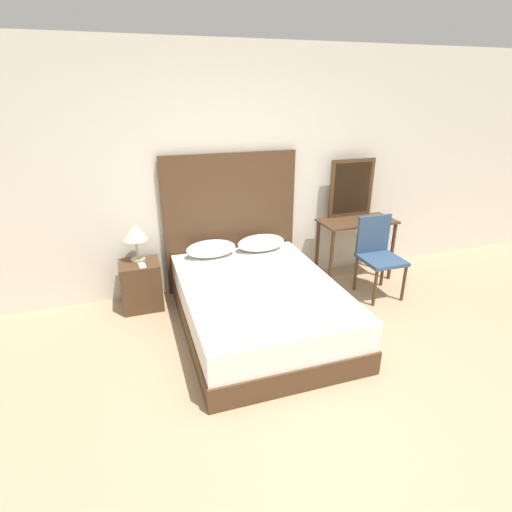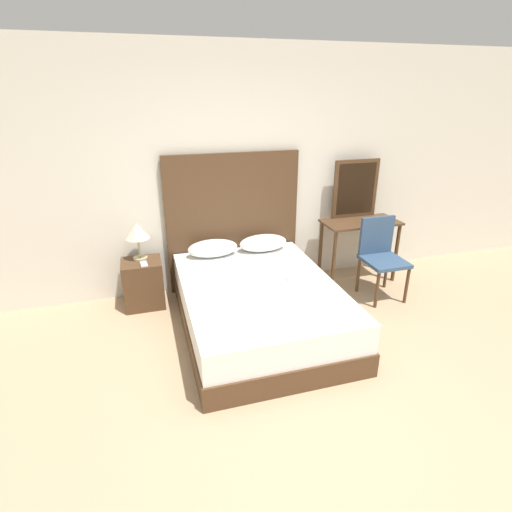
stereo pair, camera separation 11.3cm
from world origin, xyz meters
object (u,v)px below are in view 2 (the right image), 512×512
object	(u,v)px
table_lamp	(137,232)
chair	(381,253)
bed	(259,306)
phone_on_nightstand	(144,264)
phone_on_bed	(291,280)
vanity_desk	(360,233)
nightstand	(143,283)

from	to	relation	value
table_lamp	chair	world-z (taller)	table_lamp
bed	table_lamp	bearing A→B (deg)	140.78
phone_on_nightstand	table_lamp	bearing A→B (deg)	100.56
bed	phone_on_nightstand	xyz separation A→B (m)	(-1.05, 0.71, 0.29)
phone_on_bed	vanity_desk	size ratio (longest dim) A/B	0.17
table_lamp	chair	bearing A→B (deg)	-12.22
nightstand	phone_on_nightstand	xyz separation A→B (m)	(0.03, -0.09, 0.27)
phone_on_nightstand	vanity_desk	xyz separation A→B (m)	(2.55, 0.03, 0.08)
nightstand	phone_on_bed	bearing A→B (deg)	-30.44
bed	phone_on_bed	distance (m)	0.41
phone_on_bed	nightstand	xyz separation A→B (m)	(-1.40, 0.82, -0.24)
nightstand	vanity_desk	size ratio (longest dim) A/B	0.57
chair	phone_on_bed	bearing A→B (deg)	-164.88
chair	table_lamp	bearing A→B (deg)	167.78
nightstand	vanity_desk	bearing A→B (deg)	-1.37
vanity_desk	bed	bearing A→B (deg)	-153.72
bed	vanity_desk	xyz separation A→B (m)	(1.51, 0.74, 0.37)
phone_on_bed	vanity_desk	world-z (taller)	vanity_desk
phone_on_nightstand	chair	bearing A→B (deg)	-8.77
table_lamp	phone_on_nightstand	distance (m)	0.35
nightstand	chair	bearing A→B (deg)	-10.65
bed	table_lamp	size ratio (longest dim) A/B	4.95
vanity_desk	nightstand	bearing A→B (deg)	178.63
vanity_desk	chair	world-z (taller)	chair
chair	bed	bearing A→B (deg)	-168.46
vanity_desk	phone_on_nightstand	bearing A→B (deg)	-179.30
bed	chair	size ratio (longest dim) A/B	2.21
phone_on_nightstand	nightstand	bearing A→B (deg)	108.03
phone_on_nightstand	vanity_desk	size ratio (longest dim) A/B	0.17
phone_on_nightstand	vanity_desk	bearing A→B (deg)	0.70
nightstand	phone_on_nightstand	world-z (taller)	phone_on_nightstand
table_lamp	chair	xyz separation A→B (m)	(2.61, -0.57, -0.32)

